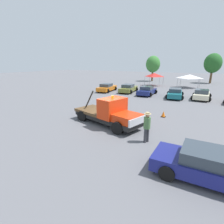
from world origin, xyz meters
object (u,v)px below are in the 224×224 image
parked_car_orange (107,88)px  tree_center (213,63)px  parked_car_olive (128,88)px  canopy_tent_red (154,75)px  foreground_car (212,166)px  parked_car_cream (202,95)px  tow_truck (110,113)px  canopy_tent_white (189,76)px  traffic_cone (163,114)px  parked_car_teal (175,93)px  parked_car_navy (147,91)px  person_near_truck (147,125)px  tree_left (153,64)px

parked_car_orange → tree_center: bearing=-40.4°
parked_car_olive → canopy_tent_red: 10.77m
canopy_tent_red → foreground_car: bearing=-69.0°
parked_car_orange → parked_car_olive: 3.70m
parked_car_olive → parked_car_cream: (10.92, -0.43, -0.00)m
tow_truck → canopy_tent_white: (2.56, 25.94, 1.25)m
tow_truck → traffic_cone: (3.15, 4.19, -0.68)m
parked_car_orange → parked_car_teal: (11.18, -0.01, 0.00)m
canopy_tent_white → parked_car_orange: bearing=-134.1°
tree_center → foreground_car: bearing=-88.6°
parked_car_navy → canopy_tent_white: 12.65m
traffic_cone → parked_car_cream: bearing=77.1°
parked_car_cream → parked_car_orange: bearing=91.5°
tow_truck → parked_car_navy: 14.30m
canopy_tent_red → parked_car_cream: bearing=-48.4°
parked_car_navy → tree_center: 24.33m
person_near_truck → parked_car_teal: person_near_truck is taller
tow_truck → traffic_cone: bearing=68.0°
foreground_car → parked_car_olive: (-12.43, 18.85, -0.00)m
tree_left → parked_car_olive: bearing=-83.9°
parked_car_teal → canopy_tent_red: size_ratio=1.62×
parked_car_teal → parked_car_cream: size_ratio=1.19×
parked_car_orange → canopy_tent_white: size_ratio=1.34×
parked_car_teal → traffic_cone: 9.93m
parked_car_teal → canopy_tent_red: 13.40m
tow_truck → tree_left: tree_left is taller
parked_car_teal → tree_center: (3.79, 22.78, 3.94)m
person_near_truck → parked_car_navy: bearing=132.5°
canopy_tent_red → canopy_tent_white: 6.80m
tow_truck → canopy_tent_red: size_ratio=2.03×
parked_car_navy → foreground_car: bearing=-155.7°
person_near_truck → canopy_tent_white: bearing=115.6°
parked_car_navy → canopy_tent_red: 11.86m
foreground_car → parked_car_teal: (-4.82, 17.82, -0.00)m
tow_truck → foreground_car: 8.01m
parked_car_teal → tree_left: (-9.69, 20.52, 3.68)m
person_near_truck → parked_car_navy: (-5.37, 15.75, -0.49)m
parked_car_navy → parked_car_teal: 4.10m
parked_car_navy → canopy_tent_white: (4.40, 11.76, 1.54)m
parked_car_navy → traffic_cone: (4.99, -9.99, -0.39)m
foreground_car → parked_car_cream: same height
canopy_tent_red → canopy_tent_white: size_ratio=0.86×
parked_car_olive → parked_car_navy: (3.52, -0.91, -0.00)m
foreground_car → tree_left: 41.16m
tow_truck → parked_car_olive: 16.02m
canopy_tent_white → tow_truck: bearing=-95.6°
parked_car_cream → parked_car_olive: bearing=86.9°
parked_car_teal → person_near_truck: bearing=176.0°
canopy_tent_red → tree_left: (-3.20, 8.91, 2.07)m
parked_car_orange → traffic_cone: bearing=-136.4°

